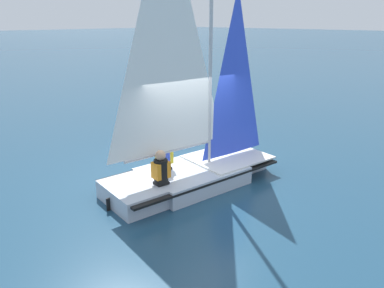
{
  "coord_description": "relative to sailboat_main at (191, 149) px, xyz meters",
  "views": [
    {
      "loc": [
        5.83,
        5.76,
        3.75
      ],
      "look_at": [
        0.0,
        0.0,
        1.0
      ],
      "focal_mm": 35.0,
      "sensor_mm": 36.0,
      "label": 1
    }
  ],
  "objects": [
    {
      "name": "sailor_crew",
      "position": [
        1.06,
        0.17,
        -0.26
      ],
      "size": [
        0.37,
        0.34,
        1.16
      ],
      "rotation": [
        0.0,
        0.0,
        3.01
      ],
      "color": "black",
      "rests_on": "ground_plane"
    },
    {
      "name": "ground_plane",
      "position": [
        -0.04,
        0.0,
        -0.88
      ],
      "size": [
        260.0,
        260.0,
        0.0
      ],
      "primitive_type": "plane",
      "color": "navy"
    },
    {
      "name": "sailboat_main",
      "position": [
        0.0,
        0.0,
        0.0
      ],
      "size": [
        4.37,
        2.24,
        6.1
      ],
      "rotation": [
        0.0,
        0.0,
        3.01
      ],
      "color": "#B2BCCC",
      "rests_on": "ground_plane"
    },
    {
      "name": "sailor_helm",
      "position": [
        0.47,
        -0.4,
        -0.25
      ],
      "size": [
        0.37,
        0.34,
        1.16
      ],
      "rotation": [
        0.0,
        0.0,
        3.01
      ],
      "color": "black",
      "rests_on": "ground_plane"
    }
  ]
}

